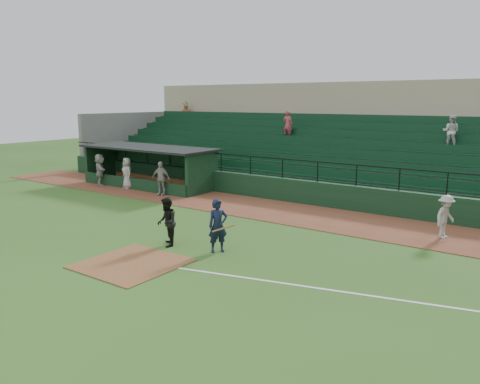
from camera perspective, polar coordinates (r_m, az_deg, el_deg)
The scene contains 12 objects.
ground at distance 16.33m, azimuth -10.31°, elevation -7.59°, with size 90.00×90.00×0.00m, color #2C551B.
warning_track at distance 22.41m, azimuth 4.45°, elevation -2.28°, with size 40.00×4.00×0.03m, color brown.
home_plate_dirt at distance 15.69m, azimuth -12.95°, elevation -8.42°, with size 3.00×3.00×0.03m, color brown.
foul_line at distance 13.38m, azimuth 19.29°, elevation -12.32°, with size 18.00×0.09×0.01m, color white.
stadium_structure at distance 29.53m, azimuth 13.05°, elevation 5.20°, with size 38.00×13.08×6.40m.
dugout at distance 29.40m, azimuth -10.41°, elevation 3.38°, with size 8.90×3.20×2.42m.
batter_at_plate at distance 16.22m, azimuth -2.69°, elevation -4.11°, with size 1.17×0.81×1.86m.
umpire at distance 17.07m, azimuth -8.86°, elevation -3.61°, with size 0.86×0.67×1.78m, color black.
runner at distance 19.37m, azimuth 23.59°, elevation -2.75°, with size 1.07×0.62×1.66m, color #A9A49E.
dugout_player_a at distance 26.10m, azimuth -9.57°, elevation 1.63°, with size 1.09×0.46×1.87m, color #A09B96.
dugout_player_b at distance 28.47m, azimuth -13.48°, elevation 2.23°, with size 0.90×0.59×1.84m, color #ADA7A2.
dugout_player_c at distance 30.10m, azimuth -16.58°, elevation 2.62°, with size 1.79×0.57×1.93m, color #AAA49F.
Camera 1 is at (11.18, -10.72, 5.17)m, focal length 35.27 mm.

